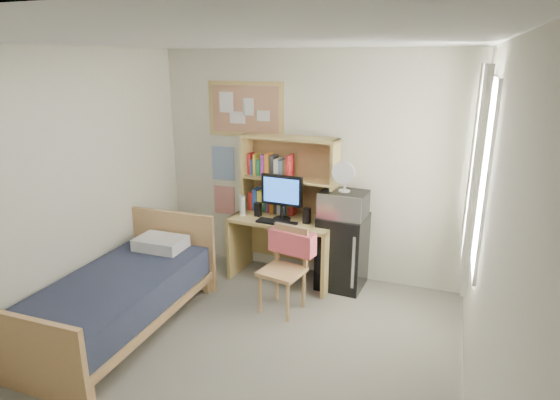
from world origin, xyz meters
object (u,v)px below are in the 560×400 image
at_px(speaker_right, 307,216).
at_px(microwave, 344,204).
at_px(desk, 284,248).
at_px(monitor, 282,198).
at_px(bed, 118,304).
at_px(speaker_left, 258,209).
at_px(mini_fridge, 342,251).
at_px(bulletin_board, 245,109).
at_px(desk_chair, 282,271).
at_px(desk_fan, 345,178).

bearing_deg(speaker_right, microwave, 20.01).
distance_m(desk, monitor, 0.63).
bearing_deg(desk, bed, -121.10).
bearing_deg(microwave, bed, -134.23).
distance_m(monitor, speaker_right, 0.35).
height_order(monitor, speaker_left, monitor).
height_order(mini_fridge, monitor, monitor).
xyz_separation_m(speaker_left, speaker_right, (0.60, -0.04, 0.01)).
bearing_deg(bulletin_board, microwave, -12.03).
distance_m(mini_fridge, speaker_left, 1.07).
distance_m(desk_chair, bed, 1.60).
xyz_separation_m(desk_chair, speaker_left, (-0.54, 0.66, 0.39)).
bearing_deg(mini_fridge, speaker_left, -171.00).
xyz_separation_m(mini_fridge, monitor, (-0.68, -0.11, 0.59)).
distance_m(mini_fridge, bed, 2.41).
height_order(bed, microwave, microwave).
distance_m(monitor, desk_fan, 0.74).
bearing_deg(bulletin_board, speaker_left, -49.97).
height_order(speaker_left, speaker_right, speaker_right).
height_order(desk, monitor, monitor).
bearing_deg(desk_fan, mini_fridge, 90.00).
xyz_separation_m(desk, speaker_left, (-0.30, -0.04, 0.45)).
distance_m(bulletin_board, microwave, 1.60).
bearing_deg(bulletin_board, desk_fan, -12.03).
bearing_deg(microwave, mini_fridge, 90.00).
bearing_deg(bulletin_board, desk, -27.12).
relative_size(desk_chair, bed, 0.45).
height_order(monitor, microwave, monitor).
xyz_separation_m(desk, mini_fridge, (0.68, 0.05, 0.05)).
bearing_deg(desk_chair, monitor, 121.57).
distance_m(desk, microwave, 0.91).
distance_m(speaker_left, desk_fan, 1.08).
bearing_deg(desk, desk_chair, -67.65).
distance_m(bed, desk_fan, 2.59).
bearing_deg(speaker_right, speaker_left, 180.00).
xyz_separation_m(desk, desk_fan, (0.68, 0.03, 0.90)).
distance_m(desk_chair, monitor, 0.89).
xyz_separation_m(bed, speaker_left, (0.79, 1.53, 0.56)).
height_order(desk, bed, desk).
bearing_deg(microwave, monitor, -168.69).
bearing_deg(speaker_left, monitor, -0.00).
height_order(bulletin_board, microwave, bulletin_board).
height_order(mini_fridge, bed, mini_fridge).
distance_m(bulletin_board, mini_fridge, 1.98).
height_order(desk_chair, speaker_left, speaker_left).
xyz_separation_m(desk, speaker_right, (0.30, -0.08, 0.46)).
bearing_deg(speaker_left, bulletin_board, 133.74).
bearing_deg(speaker_left, desk_chair, -47.00).
relative_size(bulletin_board, desk_fan, 3.10).
relative_size(desk, bed, 0.62).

